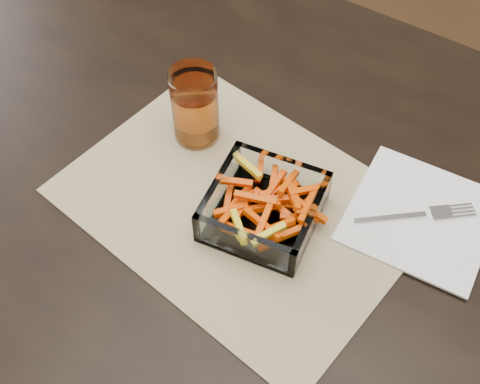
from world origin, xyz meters
name	(u,v)px	position (x,y,z in m)	size (l,w,h in m)	color
dining_table	(261,229)	(0.00, 0.00, 0.66)	(1.60, 0.90, 0.75)	black
placemat	(239,203)	(-0.02, -0.03, 0.75)	(0.45, 0.33, 0.00)	tan
glass_bowl	(264,209)	(0.02, -0.03, 0.78)	(0.16, 0.16, 0.05)	white
tumbler	(195,108)	(-0.14, 0.04, 0.81)	(0.07, 0.07, 0.12)	white
napkin	(420,216)	(0.19, 0.08, 0.76)	(0.18, 0.18, 0.00)	white
fork	(419,215)	(0.19, 0.08, 0.76)	(0.13, 0.12, 0.00)	silver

